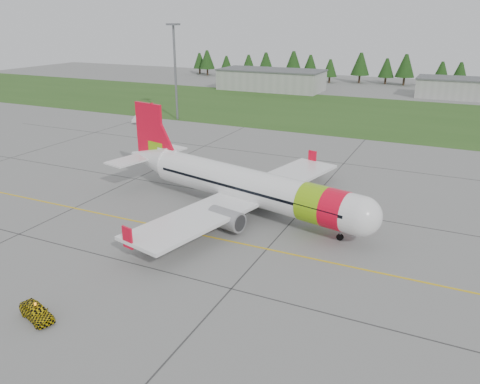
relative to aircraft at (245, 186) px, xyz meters
The scene contains 10 objects.
ground 16.68m from the aircraft, 104.11° to the right, with size 320.00×320.00×0.00m, color gray.
aircraft is the anchor object (origin of this frame).
follow_me_car 26.48m from the aircraft, 101.91° to the right, with size 1.44×1.22×3.57m, color #DCC10C.
service_van 55.24m from the aircraft, 139.53° to the left, with size 1.58×1.49×4.53m, color silver.
grass_strip 66.32m from the aircraft, 93.45° to the left, with size 320.00×50.00×0.03m, color #30561E.
taxi_guideline 9.38m from the aircraft, 116.87° to the right, with size 120.00×0.25×0.02m, color gold.
hangar_west 100.07m from the aircraft, 109.86° to the left, with size 32.00×14.00×6.00m, color #A8A8A3.
hangar_east 104.26m from the aircraft, 78.37° to the left, with size 24.00×12.00×5.20m, color #A8A8A3.
floodlight_mast 55.82m from the aircraft, 130.51° to the left, with size 0.50×0.50×20.00m, color slate.
treeline 122.20m from the aircraft, 91.87° to the left, with size 160.00×8.00×10.00m, color #1C3F14, non-canonical shape.
Camera 1 is at (25.14, -30.50, 21.39)m, focal length 35.00 mm.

